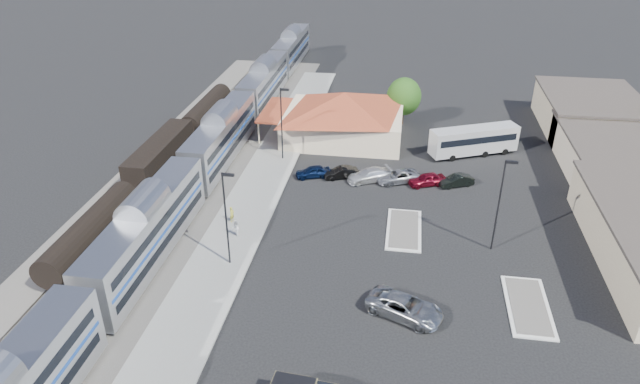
# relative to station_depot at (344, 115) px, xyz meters

# --- Properties ---
(ground) EXTENTS (280.00, 280.00, 0.00)m
(ground) POSITION_rel_station_depot_xyz_m (4.56, -24.00, -3.13)
(ground) COLOR black
(ground) RESTS_ON ground
(railbed) EXTENTS (16.00, 100.00, 0.12)m
(railbed) POSITION_rel_station_depot_xyz_m (-16.44, -16.00, -3.07)
(railbed) COLOR #4C4944
(railbed) RESTS_ON ground
(platform) EXTENTS (5.50, 92.00, 0.18)m
(platform) POSITION_rel_station_depot_xyz_m (-7.44, -18.00, -3.04)
(platform) COLOR gray
(platform) RESTS_ON ground
(passenger_train) EXTENTS (3.00, 104.00, 5.55)m
(passenger_train) POSITION_rel_station_depot_xyz_m (-13.44, -9.53, -0.26)
(passenger_train) COLOR silver
(passenger_train) RESTS_ON ground
(freight_cars) EXTENTS (2.80, 46.00, 4.00)m
(freight_cars) POSITION_rel_station_depot_xyz_m (-19.44, -13.69, -1.21)
(freight_cars) COLOR black
(freight_cars) RESTS_ON ground
(station_depot) EXTENTS (18.35, 12.24, 6.20)m
(station_depot) POSITION_rel_station_depot_xyz_m (0.00, 0.00, 0.00)
(station_depot) COLOR beige
(station_depot) RESTS_ON ground
(buildings_east) EXTENTS (14.40, 51.40, 4.80)m
(buildings_east) POSITION_rel_station_depot_xyz_m (32.56, -9.72, -0.86)
(buildings_east) COLOR #C6B28C
(buildings_east) RESTS_ON ground
(traffic_island_south) EXTENTS (3.30, 7.50, 0.21)m
(traffic_island_south) POSITION_rel_station_depot_xyz_m (8.56, -22.00, -3.03)
(traffic_island_south) COLOR silver
(traffic_island_south) RESTS_ON ground
(traffic_island_north) EXTENTS (3.30, 7.50, 0.21)m
(traffic_island_north) POSITION_rel_station_depot_xyz_m (18.56, -32.00, -3.03)
(traffic_island_north) COLOR silver
(traffic_island_north) RESTS_ON ground
(lamp_plat_s) EXTENTS (1.08, 0.25, 9.00)m
(lamp_plat_s) POSITION_rel_station_depot_xyz_m (-6.34, -30.00, 2.21)
(lamp_plat_s) COLOR black
(lamp_plat_s) RESTS_ON ground
(lamp_plat_n) EXTENTS (1.08, 0.25, 9.00)m
(lamp_plat_n) POSITION_rel_station_depot_xyz_m (-6.34, -8.00, 2.21)
(lamp_plat_n) COLOR black
(lamp_plat_n) RESTS_ON ground
(lamp_lot) EXTENTS (1.08, 0.25, 9.00)m
(lamp_lot) POSITION_rel_station_depot_xyz_m (16.66, -24.00, 2.21)
(lamp_lot) COLOR black
(lamp_lot) RESTS_ON ground
(tree_depot) EXTENTS (4.71, 4.71, 6.63)m
(tree_depot) POSITION_rel_station_depot_xyz_m (7.56, 6.00, 0.89)
(tree_depot) COLOR #382314
(tree_depot) RESTS_ON ground
(suv) EXTENTS (6.62, 4.89, 1.67)m
(suv) POSITION_rel_station_depot_xyz_m (8.91, -34.50, -2.29)
(suv) COLOR #9EA2A6
(suv) RESTS_ON ground
(coach_bus) EXTENTS (11.01, 6.70, 3.53)m
(coach_bus) POSITION_rel_station_depot_xyz_m (16.45, -2.98, -1.10)
(coach_bus) COLOR silver
(coach_bus) RESTS_ON ground
(person_a) EXTENTS (0.55, 0.68, 1.60)m
(person_a) POSITION_rel_station_depot_xyz_m (-8.24, -23.23, -2.15)
(person_a) COLOR gold
(person_a) RESTS_ON platform
(person_b) EXTENTS (0.83, 0.95, 1.65)m
(person_b) POSITION_rel_station_depot_xyz_m (-7.15, -25.71, -2.13)
(person_b) COLOR white
(person_b) RESTS_ON platform
(parked_car_a) EXTENTS (4.29, 2.87, 1.36)m
(parked_car_a) POSITION_rel_station_depot_xyz_m (-2.03, -12.10, -2.45)
(parked_car_a) COLOR #0C1B3D
(parked_car_a) RESTS_ON ground
(parked_car_b) EXTENTS (4.21, 2.72, 1.31)m
(parked_car_b) POSITION_rel_station_depot_xyz_m (1.17, -11.80, -2.48)
(parked_car_b) COLOR black
(parked_car_b) RESTS_ON ground
(parked_car_c) EXTENTS (5.42, 4.10, 1.46)m
(parked_car_c) POSITION_rel_station_depot_xyz_m (4.37, -12.10, -2.40)
(parked_car_c) COLOR silver
(parked_car_c) RESTS_ON ground
(parked_car_d) EXTENTS (5.43, 4.11, 1.37)m
(parked_car_d) POSITION_rel_station_depot_xyz_m (7.57, -11.80, -2.45)
(parked_car_d) COLOR #919399
(parked_car_d) RESTS_ON ground
(parked_car_e) EXTENTS (4.45, 3.14, 1.41)m
(parked_car_e) POSITION_rel_station_depot_xyz_m (10.77, -12.10, -2.43)
(parked_car_e) COLOR maroon
(parked_car_e) RESTS_ON ground
(parked_car_f) EXTENTS (4.15, 2.86, 1.30)m
(parked_car_f) POSITION_rel_station_depot_xyz_m (13.97, -11.80, -2.48)
(parked_car_f) COLOR black
(parked_car_f) RESTS_ON ground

